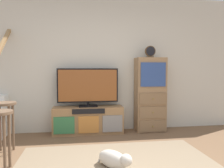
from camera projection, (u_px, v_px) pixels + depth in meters
name	position (u px, v px, depth m)	size (l,w,h in m)	color
back_wall	(102.00, 64.00, 4.54)	(6.40, 0.12, 2.70)	beige
area_rug	(118.00, 167.00, 2.79)	(2.60, 1.80, 0.01)	#847056
media_console	(88.00, 120.00, 4.30)	(1.33, 0.38, 0.52)	#997047
television	(88.00, 86.00, 4.29)	(1.16, 0.22, 0.73)	black
side_cabinet	(150.00, 95.00, 4.47)	(0.58, 0.38, 1.46)	#93704C
desk_clock	(150.00, 52.00, 4.40)	(0.21, 0.08, 0.23)	#4C3823
bar_stool_far	(4.00, 116.00, 3.28)	(0.34, 0.34, 0.75)	brown
dog	(115.00, 159.00, 2.77)	(0.44, 0.47, 0.23)	beige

